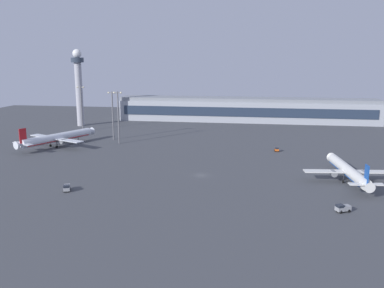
% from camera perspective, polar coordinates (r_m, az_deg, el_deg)
% --- Properties ---
extents(ground_plane, '(416.00, 416.00, 0.00)m').
position_cam_1_polar(ground_plane, '(148.99, 1.27, -4.47)').
color(ground_plane, '#424449').
extents(terminal_building, '(176.79, 22.40, 16.40)m').
position_cam_1_polar(terminal_building, '(282.91, 7.70, 4.87)').
color(terminal_building, '#9EA3AD').
rests_on(terminal_building, ground).
extents(control_tower, '(8.00, 8.00, 48.86)m').
position_cam_1_polar(control_tower, '(269.07, -15.85, 8.40)').
color(control_tower, '#A8A8B2').
rests_on(control_tower, ground).
extents(airplane_mid_apron, '(31.07, 39.83, 10.21)m').
position_cam_1_polar(airplane_mid_apron, '(150.80, 21.35, -3.58)').
color(airplane_mid_apron, silver).
rests_on(airplane_mid_apron, ground).
extents(airplane_near_gate, '(33.81, 42.78, 11.65)m').
position_cam_1_polar(airplane_near_gate, '(208.05, -18.68, 0.83)').
color(airplane_near_gate, silver).
rests_on(airplane_near_gate, ground).
extents(cargo_loader, '(3.38, 4.57, 2.25)m').
position_cam_1_polar(cargo_loader, '(137.33, -17.40, -5.94)').
color(cargo_loader, gray).
rests_on(cargo_loader, ground).
extents(maintenance_van, '(4.58, 3.54, 2.25)m').
position_cam_1_polar(maintenance_van, '(121.35, 20.68, -8.52)').
color(maintenance_van, gray).
rests_on(maintenance_van, ground).
extents(pushback_tug, '(2.04, 3.21, 2.05)m').
position_cam_1_polar(pushback_tug, '(190.90, 11.97, -0.76)').
color(pushback_tug, '#D85919').
rests_on(pushback_tug, ground).
extents(apron_light_central, '(4.80, 0.90, 26.61)m').
position_cam_1_polar(apron_light_central, '(206.01, -10.46, 4.19)').
color(apron_light_central, slate).
rests_on(apron_light_central, ground).
extents(apron_light_east, '(4.80, 0.90, 26.93)m').
position_cam_1_polar(apron_light_east, '(248.21, -15.47, 5.27)').
color(apron_light_east, slate).
rests_on(apron_light_east, ground).
extents(apron_light_west, '(4.80, 0.90, 25.74)m').
position_cam_1_polar(apron_light_west, '(217.48, -11.24, 4.44)').
color(apron_light_west, slate).
rests_on(apron_light_west, ground).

